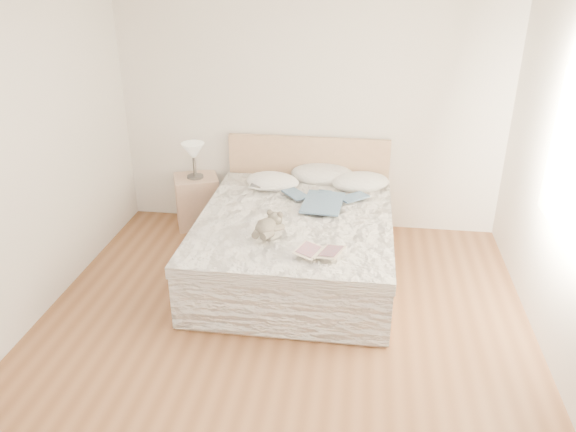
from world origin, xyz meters
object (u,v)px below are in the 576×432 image
object	(u,v)px
table_lamp	(194,153)
childrens_book	(320,252)
photo_book	(264,186)
bed	(296,240)
nightstand	(197,201)
teddy_bear	(266,233)

from	to	relation	value
table_lamp	childrens_book	world-z (taller)	table_lamp
photo_book	bed	bearing A→B (deg)	-49.17
table_lamp	childrens_book	size ratio (longest dim) A/B	1.08
nightstand	table_lamp	bearing A→B (deg)	-85.21
childrens_book	bed	bearing A→B (deg)	129.54
table_lamp	nightstand	bearing A→B (deg)	94.79
bed	photo_book	bearing A→B (deg)	128.32
nightstand	photo_book	world-z (taller)	photo_book
photo_book	teddy_bear	world-z (taller)	teddy_bear
childrens_book	teddy_bear	world-z (taller)	teddy_bear
bed	nightstand	xyz separation A→B (m)	(-1.19, 0.82, -0.03)
nightstand	table_lamp	world-z (taller)	table_lamp
childrens_book	teddy_bear	xyz separation A→B (m)	(-0.46, 0.22, 0.02)
table_lamp	teddy_bear	xyz separation A→B (m)	(1.01, -1.37, -0.18)
nightstand	table_lamp	xyz separation A→B (m)	(0.00, -0.02, 0.55)
table_lamp	bed	bearing A→B (deg)	-34.09
bed	teddy_bear	bearing A→B (deg)	-108.08
bed	nightstand	bearing A→B (deg)	145.42
bed	teddy_bear	world-z (taller)	bed
table_lamp	teddy_bear	distance (m)	1.71
table_lamp	photo_book	xyz separation A→B (m)	(0.80, -0.31, -0.20)
nightstand	table_lamp	size ratio (longest dim) A/B	1.47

